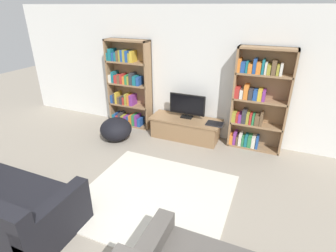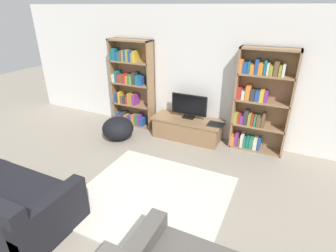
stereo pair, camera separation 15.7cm
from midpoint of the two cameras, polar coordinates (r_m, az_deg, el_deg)
wall_back at (r=5.45m, az=7.08°, el=11.07°), size 8.80×0.06×2.60m
bookshelf_left at (r=6.01m, az=-7.23°, el=8.61°), size 0.99×0.30×1.94m
bookshelf_right at (r=5.14m, az=19.98°, el=4.80°), size 0.99×0.30×1.94m
tv_stand at (r=5.52m, az=4.99°, el=-0.55°), size 1.47×0.55×0.44m
television at (r=5.39m, az=5.44°, el=4.39°), size 0.75×0.16×0.50m
laptop at (r=5.23m, az=11.33°, el=0.32°), size 0.33×0.25×0.03m
area_rug at (r=4.00m, az=-2.35°, el=-15.10°), size 2.13×1.99×0.02m
couch_left_sectional at (r=4.10m, az=-31.85°, el=-13.76°), size 1.99×0.99×0.78m
beanbag_ottoman at (r=5.56m, az=-10.05°, el=-0.51°), size 0.65×0.65×0.47m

